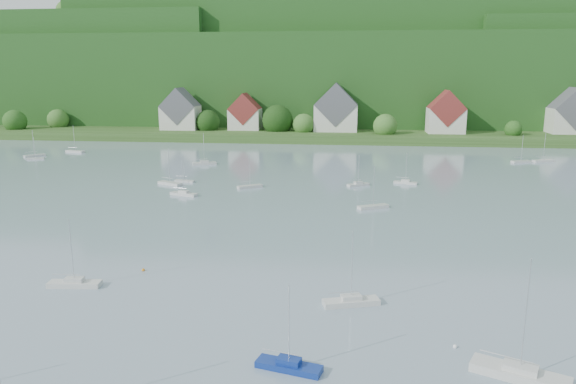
{
  "coord_description": "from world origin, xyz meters",
  "views": [
    {
      "loc": [
        11.06,
        -17.72,
        24.68
      ],
      "look_at": [
        0.14,
        75.0,
        4.0
      ],
      "focal_mm": 33.76,
      "sensor_mm": 36.0,
      "label": 1
    }
  ],
  "objects_px": {
    "near_sailboat_1": "(289,365)",
    "near_sailboat_4": "(520,373)",
    "near_sailboat_3": "(351,301)",
    "near_sailboat_6": "(75,283)"
  },
  "relations": [
    {
      "from": "near_sailboat_1",
      "to": "near_sailboat_4",
      "type": "distance_m",
      "value": 19.07
    },
    {
      "from": "near_sailboat_3",
      "to": "near_sailboat_4",
      "type": "height_order",
      "value": "near_sailboat_4"
    },
    {
      "from": "near_sailboat_6",
      "to": "near_sailboat_3",
      "type": "bearing_deg",
      "value": -7.79
    },
    {
      "from": "near_sailboat_1",
      "to": "near_sailboat_6",
      "type": "distance_m",
      "value": 31.15
    },
    {
      "from": "near_sailboat_6",
      "to": "near_sailboat_1",
      "type": "bearing_deg",
      "value": -34.56
    },
    {
      "from": "near_sailboat_4",
      "to": "near_sailboat_6",
      "type": "height_order",
      "value": "near_sailboat_4"
    },
    {
      "from": "near_sailboat_4",
      "to": "near_sailboat_6",
      "type": "xyz_separation_m",
      "value": [
        -46.25,
        14.34,
        -0.07
      ]
    },
    {
      "from": "near_sailboat_1",
      "to": "near_sailboat_3",
      "type": "xyz_separation_m",
      "value": [
        5.21,
        13.82,
        0.02
      ]
    },
    {
      "from": "near_sailboat_4",
      "to": "near_sailboat_6",
      "type": "relative_size",
      "value": 1.27
    },
    {
      "from": "near_sailboat_3",
      "to": "near_sailboat_1",
      "type": "bearing_deg",
      "value": -127.76
    }
  ]
}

